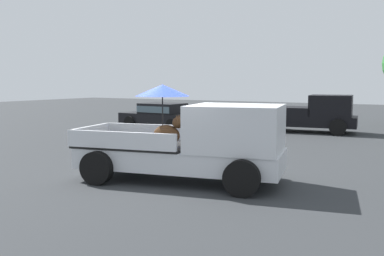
# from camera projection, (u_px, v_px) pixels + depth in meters

# --- Properties ---
(ground_plane) EXTENTS (80.00, 80.00, 0.00)m
(ground_plane) POSITION_uv_depth(u_px,v_px,m) (180.00, 181.00, 10.59)
(ground_plane) COLOR #2D3033
(pickup_truck_main) EXTENTS (5.32, 3.06, 2.37)m
(pickup_truck_main) POSITION_uv_depth(u_px,v_px,m) (198.00, 142.00, 10.33)
(pickup_truck_main) COLOR black
(pickup_truck_main) RESTS_ON ground
(pickup_truck_red) EXTENTS (4.99, 2.65, 1.80)m
(pickup_truck_red) POSITION_uv_depth(u_px,v_px,m) (309.00, 114.00, 20.67)
(pickup_truck_red) COLOR black
(pickup_truck_red) RESTS_ON ground
(parked_sedan_far) EXTENTS (4.39, 2.16, 1.33)m
(parked_sedan_far) POSITION_uv_depth(u_px,v_px,m) (162.00, 115.00, 22.01)
(parked_sedan_far) COLOR black
(parked_sedan_far) RESTS_ON ground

